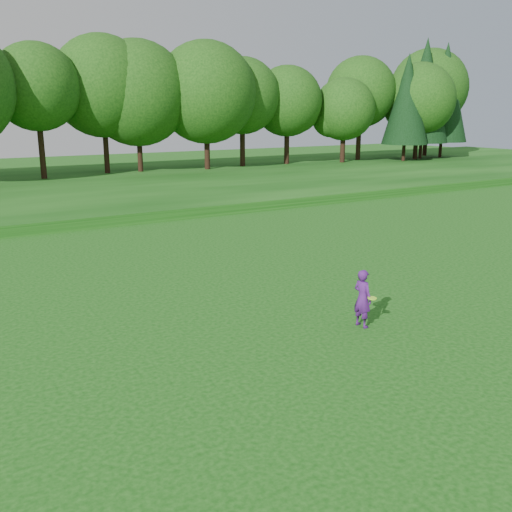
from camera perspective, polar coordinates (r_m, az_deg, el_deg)
ground at (r=14.53m, az=11.07°, el=-9.73°), size 140.00×140.00×0.00m
berm at (r=44.93m, az=-19.78°, el=6.35°), size 130.00×30.00×0.60m
walking_path at (r=31.56m, az=-14.25°, el=3.20°), size 130.00×1.60×0.04m
treeline at (r=48.56m, az=-21.63°, el=15.98°), size 104.00×7.00×15.00m
woman at (r=16.08m, az=10.61°, el=-4.18°), size 0.45×0.76×1.64m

